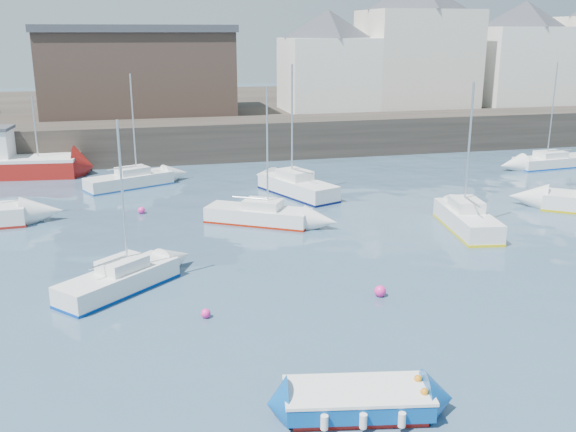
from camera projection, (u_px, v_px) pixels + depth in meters
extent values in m
plane|color=#2D4760|center=(382.00, 370.00, 19.44)|extent=(220.00, 220.00, 0.00)
cube|color=#28231E|center=(220.00, 139.00, 51.68)|extent=(90.00, 5.00, 3.00)
cube|color=#28231E|center=(197.00, 114.00, 68.50)|extent=(90.00, 32.00, 2.80)
cube|color=beige|center=(416.00, 59.00, 61.19)|extent=(10.00, 8.00, 9.00)
cube|color=white|center=(521.00, 66.00, 63.45)|extent=(9.00, 7.00, 7.50)
pyramid|color=#3A3D44|center=(526.00, 14.00, 62.07)|extent=(11.88, 11.88, 2.45)
cube|color=white|center=(328.00, 74.00, 59.01)|extent=(8.00, 7.00, 6.50)
pyramid|color=#3A3D44|center=(328.00, 24.00, 57.76)|extent=(11.14, 11.14, 2.45)
cube|color=#3D2D26|center=(138.00, 74.00, 56.44)|extent=(16.00, 10.00, 7.00)
cube|color=#3A3D44|center=(135.00, 29.00, 55.39)|extent=(16.40, 10.40, 0.60)
cube|color=maroon|center=(357.00, 411.00, 17.20)|extent=(3.75, 2.07, 0.18)
cube|color=#084A9D|center=(357.00, 400.00, 17.11)|extent=(4.09, 2.33, 0.48)
cube|color=white|center=(358.00, 390.00, 17.03)|extent=(4.17, 2.37, 0.09)
cube|color=white|center=(357.00, 397.00, 17.09)|extent=(3.24, 1.70, 0.44)
cube|color=tan|center=(358.00, 394.00, 17.06)|extent=(0.48, 1.19, 0.07)
cylinder|color=white|center=(317.00, 384.00, 17.95)|extent=(0.20, 0.20, 0.39)
cylinder|color=white|center=(324.00, 422.00, 16.18)|extent=(0.20, 0.20, 0.39)
cylinder|color=white|center=(352.00, 383.00, 18.01)|extent=(0.20, 0.20, 0.39)
cylinder|color=white|center=(363.00, 421.00, 16.23)|extent=(0.20, 0.20, 0.39)
cylinder|color=white|center=(387.00, 382.00, 18.06)|extent=(0.20, 0.20, 0.39)
cylinder|color=white|center=(402.00, 420.00, 16.29)|extent=(0.20, 0.20, 0.39)
cube|color=maroon|center=(16.00, 168.00, 45.23)|extent=(8.86, 4.16, 1.18)
cube|color=white|center=(15.00, 158.00, 45.03)|extent=(8.86, 4.16, 0.21)
cylinder|color=silver|center=(35.00, 126.00, 44.61)|extent=(0.11, 0.11, 4.28)
cube|color=white|center=(119.00, 281.00, 25.21)|extent=(4.92, 4.60, 0.84)
cube|color=#03349A|center=(119.00, 290.00, 25.31)|extent=(4.97, 4.65, 0.11)
cube|color=white|center=(122.00, 264.00, 25.23)|extent=(2.15, 2.10, 0.46)
cylinder|color=silver|center=(123.00, 196.00, 24.68)|extent=(0.09, 0.09, 5.88)
cube|color=white|center=(258.00, 215.00, 34.23)|extent=(5.68, 4.41, 0.83)
cube|color=#971604|center=(258.00, 222.00, 34.33)|extent=(5.73, 4.46, 0.11)
cube|color=white|center=(263.00, 204.00, 33.97)|extent=(2.36, 2.15, 0.46)
cylinder|color=silver|center=(267.00, 149.00, 33.07)|extent=(0.09, 0.09, 6.40)
cube|color=white|center=(467.00, 221.00, 32.98)|extent=(2.64, 5.83, 1.01)
cube|color=yellow|center=(466.00, 229.00, 33.10)|extent=(2.67, 5.89, 0.13)
cube|color=white|center=(466.00, 204.00, 33.03)|extent=(1.64, 2.15, 0.56)
cylinder|color=silver|center=(469.00, 147.00, 32.48)|extent=(0.11, 0.11, 6.46)
cube|color=white|center=(298.00, 187.00, 40.03)|extent=(4.07, 6.36, 0.99)
cube|color=#070E3D|center=(298.00, 194.00, 40.15)|extent=(4.11, 6.43, 0.13)
cube|color=white|center=(295.00, 174.00, 40.05)|extent=(2.15, 2.52, 0.55)
cylinder|color=silver|center=(292.00, 122.00, 39.40)|extent=(0.11, 0.11, 6.99)
cube|color=white|center=(553.00, 162.00, 48.43)|extent=(6.21, 2.50, 0.78)
cube|color=#0143AF|center=(552.00, 166.00, 48.52)|extent=(6.27, 2.52, 0.10)
cube|color=white|center=(551.00, 154.00, 48.16)|extent=(2.24, 1.65, 0.43)
cylinder|color=silver|center=(552.00, 111.00, 47.16)|extent=(0.09, 0.09, 6.96)
cube|color=white|center=(129.00, 181.00, 42.07)|extent=(5.86, 3.98, 0.84)
cube|color=#1C519B|center=(129.00, 186.00, 42.17)|extent=(5.92, 4.02, 0.11)
cube|color=white|center=(132.00, 171.00, 42.06)|extent=(2.35, 2.05, 0.47)
cylinder|color=silver|center=(133.00, 125.00, 41.39)|extent=(0.09, 0.09, 6.46)
sphere|color=#FF2695|center=(206.00, 318.00, 22.99)|extent=(0.35, 0.35, 0.35)
sphere|color=#FF2695|center=(380.00, 296.00, 24.86)|extent=(0.46, 0.46, 0.46)
sphere|color=#FF2695|center=(142.00, 213.00, 36.13)|extent=(0.40, 0.40, 0.40)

